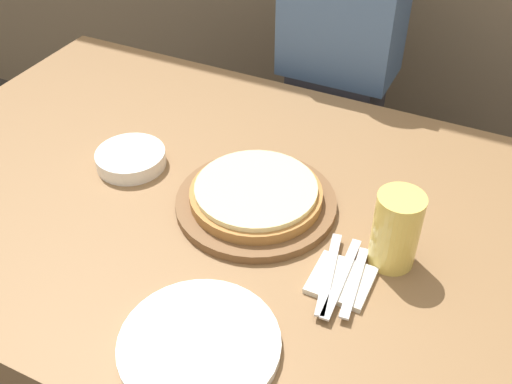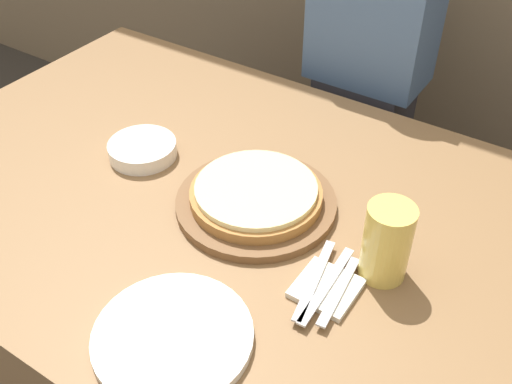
# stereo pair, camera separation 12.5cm
# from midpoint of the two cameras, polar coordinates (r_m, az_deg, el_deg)

# --- Properties ---
(ground_plane) EXTENTS (12.00, 12.00, 0.00)m
(ground_plane) POSITION_cam_midpoint_polar(r_m,az_deg,el_deg) (1.83, -0.08, -17.69)
(ground_plane) COLOR #38332D
(dining_table) EXTENTS (1.59, 1.04, 0.70)m
(dining_table) POSITION_cam_midpoint_polar(r_m,az_deg,el_deg) (1.55, -0.09, -10.65)
(dining_table) COLOR olive
(dining_table) RESTS_ON ground_plane
(pizza_on_board) EXTENTS (0.34, 0.34, 0.06)m
(pizza_on_board) POSITION_cam_midpoint_polar(r_m,az_deg,el_deg) (1.26, 2.84, -0.66)
(pizza_on_board) COLOR brown
(pizza_on_board) RESTS_ON dining_table
(beer_glass) EXTENTS (0.09, 0.09, 0.16)m
(beer_glass) POSITION_cam_midpoint_polar(r_m,az_deg,el_deg) (1.12, 15.56, -4.52)
(beer_glass) COLOR #E5C65B
(beer_glass) RESTS_ON dining_table
(dinner_plate) EXTENTS (0.27, 0.27, 0.02)m
(dinner_plate) POSITION_cam_midpoint_polar(r_m,az_deg,el_deg) (1.04, -4.42, -13.75)
(dinner_plate) COLOR white
(dinner_plate) RESTS_ON dining_table
(side_bowl) EXTENTS (0.16, 0.16, 0.04)m
(side_bowl) POSITION_cam_midpoint_polar(r_m,az_deg,el_deg) (1.42, -8.30, 3.93)
(side_bowl) COLOR white
(side_bowl) RESTS_ON dining_table
(napkin_stack) EXTENTS (0.11, 0.11, 0.01)m
(napkin_stack) POSITION_cam_midpoint_polar(r_m,az_deg,el_deg) (1.12, 9.94, -9.16)
(napkin_stack) COLOR silver
(napkin_stack) RESTS_ON dining_table
(fork) EXTENTS (0.06, 0.21, 0.00)m
(fork) POSITION_cam_midpoint_polar(r_m,az_deg,el_deg) (1.12, 8.83, -8.38)
(fork) COLOR silver
(fork) RESTS_ON napkin_stack
(dinner_knife) EXTENTS (0.03, 0.21, 0.00)m
(dinner_knife) POSITION_cam_midpoint_polar(r_m,az_deg,el_deg) (1.11, 9.99, -8.87)
(dinner_knife) COLOR silver
(dinner_knife) RESTS_ON napkin_stack
(spoon) EXTENTS (0.04, 0.18, 0.00)m
(spoon) POSITION_cam_midpoint_polar(r_m,az_deg,el_deg) (1.11, 11.16, -9.37)
(spoon) COLOR silver
(spoon) RESTS_ON napkin_stack
(diner_person) EXTENTS (0.33, 0.20, 1.29)m
(diner_person) POSITION_cam_midpoint_polar(r_m,az_deg,el_deg) (1.84, 12.31, 9.43)
(diner_person) COLOR #33333D
(diner_person) RESTS_ON ground_plane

